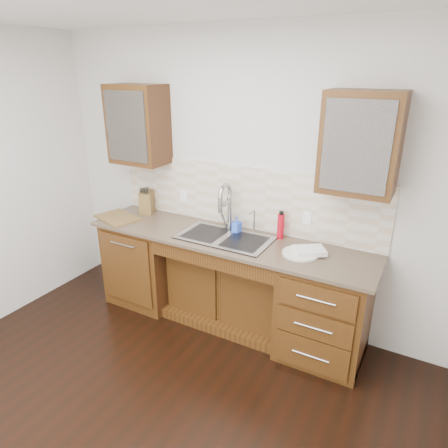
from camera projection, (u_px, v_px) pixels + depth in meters
The scene contains 24 objects.
ground at pixel (128, 434), 2.80m from camera, with size 4.00×3.50×0.10m, color black.
wall_back at pixel (244, 181), 3.75m from camera, with size 4.00×0.10×2.70m, color silver.
base_cabinet_left at pixel (147, 260), 4.22m from camera, with size 0.70×0.62×0.88m, color #593014.
base_cabinet_center at pixel (230, 286), 3.90m from camera, with size 1.20×0.44×0.70m, color #593014.
base_cabinet_right at pixel (325, 309), 3.37m from camera, with size 0.70×0.62×0.88m, color #593014.
countertop at pixel (225, 239), 3.61m from camera, with size 2.70×0.65×0.03m, color #84705B.
backsplash at pixel (241, 197), 3.76m from camera, with size 2.70×0.02×0.59m, color beige.
sink at pixel (225, 247), 3.63m from camera, with size 0.84×0.46×0.19m, color #9E9EA5.
faucet at pixel (230, 209), 3.74m from camera, with size 0.04×0.04×0.40m, color #999993.
filter_tap at pixel (254, 221), 3.67m from camera, with size 0.02×0.02×0.24m, color #999993.
upper_cabinet_left at pixel (138, 125), 3.87m from camera, with size 0.55×0.34×0.75m, color #593014.
upper_cabinet_right at pixel (361, 143), 2.93m from camera, with size 0.55×0.34×0.75m, color #593014.
outlet_left at pixel (184, 196), 4.07m from camera, with size 0.08×0.01×0.12m, color white.
outlet_right at pixel (307, 218), 3.48m from camera, with size 0.08×0.01×0.12m, color white.
soap_bottle at pixel (237, 225), 3.69m from camera, with size 0.07×0.07×0.16m, color blue.
water_bottle at pixel (281, 226), 3.55m from camera, with size 0.06×0.06×0.23m, color #B60718.
plate at pixel (300, 253), 3.28m from camera, with size 0.30×0.30×0.02m, color silver.
dish_towel at pixel (310, 251), 3.27m from camera, with size 0.25×0.18×0.04m, color silver.
knife_block at pixel (147, 202), 4.20m from camera, with size 0.12×0.20×0.22m, color brown.
cutting_board at pixel (117, 218), 4.05m from camera, with size 0.44×0.30×0.02m, color #8A5E46.
cup_left_a at pixel (130, 130), 3.94m from camera, with size 0.12×0.12×0.09m, color white.
cup_left_b at pixel (142, 131), 3.87m from camera, with size 0.10×0.10×0.09m, color silver.
cup_right_a at pixel (352, 150), 2.97m from camera, with size 0.11×0.11×0.09m, color white.
cup_right_b at pixel (376, 152), 2.90m from camera, with size 0.11×0.11×0.10m, color white.
Camera 1 is at (1.59, -1.48, 2.35)m, focal length 32.00 mm.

